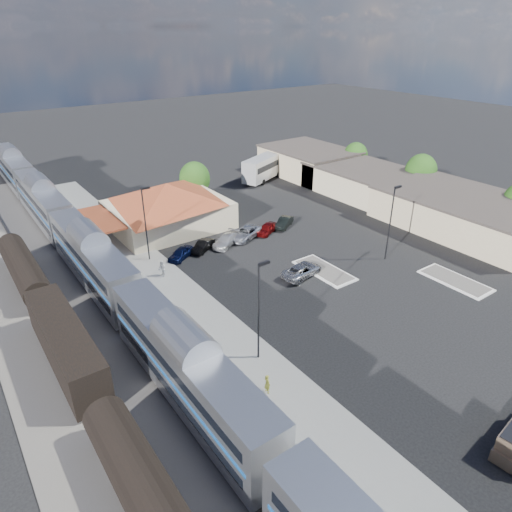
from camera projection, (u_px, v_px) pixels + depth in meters
ground at (309, 289)px, 48.13m from camera, size 280.00×280.00×0.00m
railbed at (86, 320)px, 42.99m from camera, size 16.00×100.00×0.12m
platform at (181, 299)px, 46.21m from camera, size 5.50×92.00×0.18m
passenger_train at (93, 261)px, 47.58m from camera, size 3.00×104.00×5.55m
freight_cars at (66, 346)px, 36.47m from camera, size 2.80×46.00×4.00m
station_depot at (167, 205)px, 61.77m from camera, size 18.35×12.24×6.20m
buildings_east at (383, 186)px, 72.03m from camera, size 14.40×51.40×4.80m
traffic_island_south at (324, 270)px, 51.62m from camera, size 3.30×7.50×0.21m
traffic_island_north at (455, 281)px, 49.56m from camera, size 3.30×7.50×0.21m
lamp_plat_s at (259, 304)px, 35.70m from camera, size 1.08×0.25×9.00m
lamp_plat_n at (146, 218)px, 51.67m from camera, size 1.08×0.25×9.00m
lamp_lot at (391, 217)px, 52.02m from camera, size 1.08×0.25×9.00m
tree_east_b at (421, 171)px, 72.62m from camera, size 4.94×4.94×6.96m
tree_east_c at (356, 156)px, 82.99m from camera, size 4.41×4.41×6.21m
tree_depot at (195, 179)px, 69.66m from camera, size 4.71×4.71×6.63m
suv at (302, 270)px, 50.35m from camera, size 5.50×3.27×1.43m
coach_bus at (268, 165)px, 82.41m from camera, size 13.41×8.05×4.29m
person_a at (267, 384)px, 33.98m from camera, size 0.41×0.60×1.62m
person_b at (162, 269)px, 49.85m from camera, size 0.72×0.91×1.85m
parked_car_a at (181, 254)px, 54.19m from camera, size 4.15×3.35×1.33m
parked_car_b at (203, 246)px, 56.08m from camera, size 4.07×3.15×1.29m
parked_car_c at (226, 240)px, 57.51m from camera, size 5.08×4.04×1.38m
parked_car_d at (246, 233)px, 59.37m from camera, size 5.88×4.38×1.48m
parked_car_e at (267, 229)px, 60.84m from camera, size 4.25×3.21×1.35m
parked_car_f at (284, 223)px, 62.72m from camera, size 4.23×3.33×1.34m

